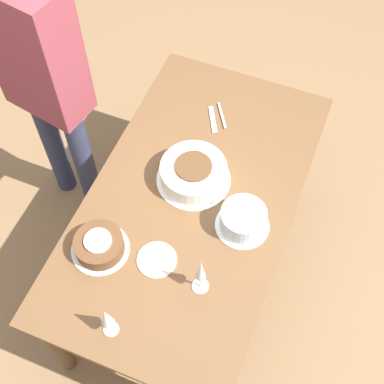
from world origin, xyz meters
The scene contains 10 objects.
ground_plane centered at (0.00, 0.00, 0.00)m, with size 12.00×12.00×0.00m, color #8E6B47.
dining_table centered at (0.00, 0.00, 0.64)m, with size 1.65×0.92×0.74m.
cake_center_white centered at (-0.10, -0.03, 0.79)m, with size 0.35×0.35×0.11m.
cake_front_chocolate centered at (0.39, -0.27, 0.78)m, with size 0.25×0.25×0.09m.
cake_back_decorated centered at (0.05, 0.26, 0.79)m, with size 0.24×0.24×0.11m.
wine_glass_near centered at (0.39, 0.19, 0.89)m, with size 0.07×0.07×0.23m.
wine_glass_far centered at (0.69, -0.07, 0.87)m, with size 0.06×0.06×0.21m.
dessert_plate_right centered at (0.35, -0.02, 0.74)m, with size 0.17×0.17×0.01m.
fork_pile centered at (-0.48, -0.06, 0.74)m, with size 0.20×0.13×0.01m.
person_cutting centered at (-0.20, -0.83, 1.04)m, with size 0.29×0.43×1.71m.
Camera 1 is at (1.19, 0.48, 2.82)m, focal length 50.00 mm.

